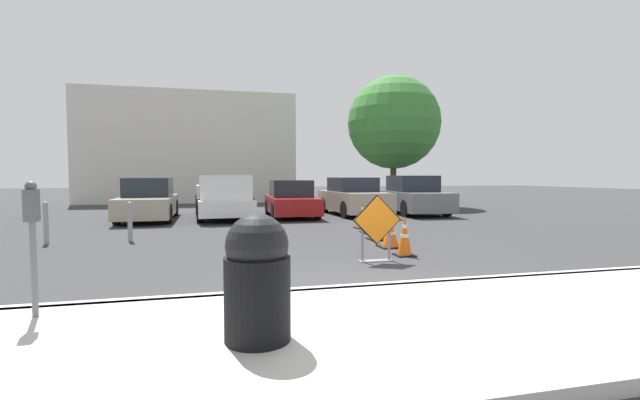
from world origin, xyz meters
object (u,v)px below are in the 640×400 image
object	(u,v)px
traffic_cone_fourth	(370,221)
parked_car_third	(353,198)
road_closed_sign	(377,226)
pickup_truck	(223,199)
bollard_nearest	(130,220)
bollard_second	(46,222)
traffic_cone_nearest	(405,236)
traffic_cone_third	(379,227)
trash_bin	(257,277)
traffic_cone_second	(390,234)
parked_car_nearest	(149,201)
traffic_cone_fifth	(363,215)
parked_car_second	(291,200)
parked_car_fourth	(413,196)
parking_meter	(32,225)

from	to	relation	value
traffic_cone_fourth	parked_car_third	world-z (taller)	parked_car_third
road_closed_sign	pickup_truck	bearing A→B (deg)	106.53
bollard_nearest	bollard_second	size ratio (longest dim) A/B	0.97
traffic_cone_nearest	traffic_cone_third	bearing A→B (deg)	81.96
traffic_cone_fourth	parked_car_third	distance (m)	5.61
trash_bin	traffic_cone_second	bearing A→B (deg)	56.19
road_closed_sign	parked_car_third	world-z (taller)	parked_car_third
parked_car_nearest	bollard_nearest	xyz separation A→B (m)	(0.35, -5.35, -0.18)
traffic_cone_fifth	parked_car_second	size ratio (longest dim) A/B	0.20
traffic_cone_fourth	bollard_nearest	xyz separation A→B (m)	(-6.24, -0.10, 0.18)
parked_car_third	parked_car_fourth	bearing A→B (deg)	174.73
traffic_cone_third	traffic_cone_second	bearing A→B (deg)	-98.85
parked_car_third	road_closed_sign	bearing A→B (deg)	71.47
traffic_cone_second	traffic_cone_fifth	size ratio (longest dim) A/B	0.76
traffic_cone_fifth	parked_car_nearest	bearing A→B (deg)	148.06
parked_car_fourth	trash_bin	world-z (taller)	parked_car_fourth
traffic_cone_nearest	traffic_cone_fifth	xyz separation A→B (m)	(0.68, 4.46, 0.01)
traffic_cone_third	pickup_truck	xyz separation A→B (m)	(-3.72, 6.37, 0.43)
traffic_cone_nearest	traffic_cone_third	xyz separation A→B (m)	(0.30, 2.14, -0.08)
pickup_truck	bollard_nearest	bearing A→B (deg)	62.99
road_closed_sign	traffic_cone_third	bearing A→B (deg)	67.58
traffic_cone_fourth	parked_car_third	xyz separation A→B (m)	(1.27, 5.45, 0.37)
traffic_cone_fourth	parked_car_nearest	world-z (taller)	parked_car_nearest
traffic_cone_fifth	parked_car_fourth	bearing A→B (deg)	49.13
road_closed_sign	traffic_cone_fifth	size ratio (longest dim) A/B	1.52
traffic_cone_fourth	pickup_truck	bearing A→B (deg)	127.78
traffic_cone_fourth	parked_car_second	distance (m)	5.44
traffic_cone_third	traffic_cone_fifth	world-z (taller)	traffic_cone_fifth
traffic_cone_nearest	bollard_second	xyz separation A→B (m)	(-7.54, 3.32, 0.13)
pickup_truck	parking_meter	bearing A→B (deg)	76.59
traffic_cone_fifth	pickup_truck	world-z (taller)	pickup_truck
parked_car_second	bollard_second	world-z (taller)	parked_car_second
parked_car_nearest	parked_car_second	bearing A→B (deg)	179.27
pickup_truck	traffic_cone_second	bearing A→B (deg)	112.10
traffic_cone_fourth	parking_meter	xyz separation A→B (m)	(-6.01, -6.35, 0.76)
road_closed_sign	trash_bin	size ratio (longest dim) A/B	1.11
pickup_truck	parked_car_third	size ratio (longest dim) A/B	1.22
traffic_cone_nearest	trash_bin	distance (m)	5.27
parked_car_nearest	bollard_second	size ratio (longest dim) A/B	4.55
parking_meter	parked_car_nearest	bearing A→B (deg)	92.85
pickup_truck	traffic_cone_fifth	bearing A→B (deg)	132.16
traffic_cone_fifth	traffic_cone_second	bearing A→B (deg)	-99.19
traffic_cone_fourth	trash_bin	distance (m)	8.44
traffic_cone_fifth	parked_car_third	size ratio (longest dim) A/B	0.19
parked_car_fourth	parked_car_third	bearing A→B (deg)	1.80
traffic_cone_fourth	parked_car_second	world-z (taller)	parked_car_second
traffic_cone_fifth	bollard_second	size ratio (longest dim) A/B	0.82
bollard_nearest	traffic_cone_fifth	bearing A→B (deg)	10.16
parked_car_fourth	traffic_cone_third	bearing A→B (deg)	62.09
road_closed_sign	pickup_truck	size ratio (longest dim) A/B	0.24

